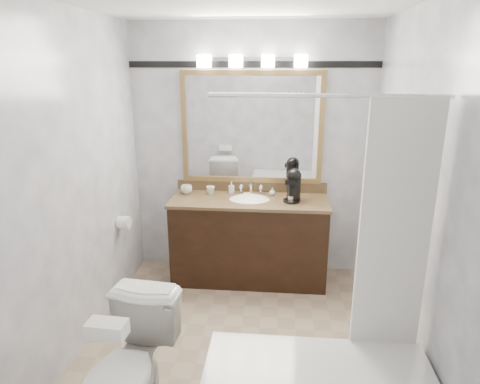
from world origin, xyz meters
name	(u,v)px	position (x,y,z in m)	size (l,w,h in m)	color
room	(240,189)	(0.00, 0.00, 1.25)	(2.42, 2.62, 2.52)	tan
vanity	(249,238)	(0.00, 1.02, 0.44)	(1.53, 0.58, 0.97)	black
mirror	(252,128)	(0.00, 1.28, 1.50)	(1.40, 0.04, 1.10)	#9C7A46
vanity_light_bar	(252,61)	(0.00, 1.23, 2.13)	(1.02, 0.14, 0.12)	silver
accent_stripe	(252,64)	(0.00, 1.29, 2.10)	(2.40, 0.01, 0.06)	black
tp_roll	(124,223)	(-1.14, 0.66, 0.70)	(0.12, 0.12, 0.11)	white
toilet	(127,373)	(-0.57, -0.92, 0.39)	(0.44, 0.77, 0.79)	white
tissue_box	(107,329)	(-0.57, -1.12, 0.83)	(0.20, 0.11, 0.08)	white
coffee_maker	(294,184)	(0.42, 1.02, 1.01)	(0.17, 0.20, 0.31)	black
cup_left	(186,189)	(-0.65, 1.13, 0.89)	(0.11, 0.11, 0.09)	white
cup_right	(211,190)	(-0.40, 1.14, 0.89)	(0.09, 0.09, 0.08)	white
soap_bottle_a	(231,188)	(-0.20, 1.20, 0.91)	(0.05, 0.05, 0.11)	white
soap_bottle_b	(272,192)	(0.22, 1.16, 0.89)	(0.06, 0.06, 0.08)	white
soap_bar	(247,194)	(-0.03, 1.13, 0.86)	(0.07, 0.04, 0.02)	beige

